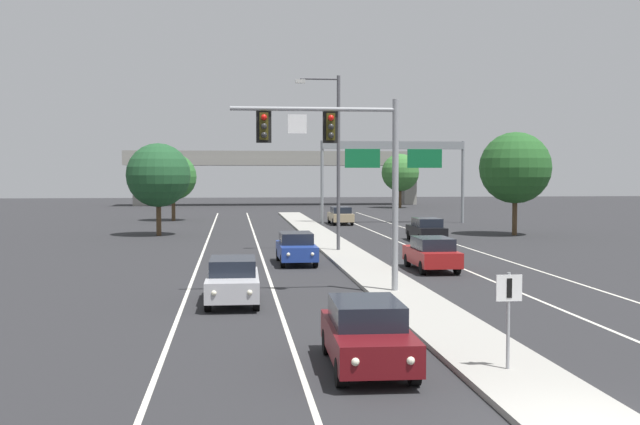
# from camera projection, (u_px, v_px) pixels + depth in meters

# --- Properties ---
(median_island) EXTENTS (2.40, 110.00, 0.15)m
(median_island) POSITION_uv_depth(u_px,v_px,m) (387.00, 283.00, 31.06)
(median_island) COLOR #9E9B93
(median_island) RESTS_ON ground
(lane_stripe_oncoming_center) EXTENTS (0.14, 100.00, 0.01)m
(lane_stripe_oncoming_center) POSITION_uv_depth(u_px,v_px,m) (265.00, 266.00, 37.48)
(lane_stripe_oncoming_center) COLOR silver
(lane_stripe_oncoming_center) RESTS_ON ground
(lane_stripe_receding_center) EXTENTS (0.14, 100.00, 0.01)m
(lane_stripe_receding_center) POSITION_uv_depth(u_px,v_px,m) (450.00, 263.00, 38.55)
(lane_stripe_receding_center) COLOR silver
(lane_stripe_receding_center) RESTS_ON ground
(edge_stripe_left) EXTENTS (0.14, 100.00, 0.01)m
(edge_stripe_left) POSITION_uv_depth(u_px,v_px,m) (197.00, 267.00, 37.10)
(edge_stripe_left) COLOR silver
(edge_stripe_left) RESTS_ON ground
(edge_stripe_right) EXTENTS (0.14, 100.00, 0.01)m
(edge_stripe_right) POSITION_uv_depth(u_px,v_px,m) (513.00, 262.00, 38.92)
(edge_stripe_right) COLOR silver
(edge_stripe_right) RESTS_ON ground
(overhead_signal_mast) EXTENTS (6.29, 0.44, 7.20)m
(overhead_signal_mast) POSITION_uv_depth(u_px,v_px,m) (344.00, 154.00, 28.25)
(overhead_signal_mast) COLOR gray
(overhead_signal_mast) RESTS_ON median_island
(median_sign_post) EXTENTS (0.60, 0.10, 2.20)m
(median_sign_post) POSITION_uv_depth(u_px,v_px,m) (509.00, 306.00, 17.13)
(median_sign_post) COLOR gray
(median_sign_post) RESTS_ON median_island
(street_lamp_median) EXTENTS (2.58, 0.28, 10.00)m
(street_lamp_median) POSITION_uv_depth(u_px,v_px,m) (335.00, 152.00, 43.53)
(street_lamp_median) COLOR #4C4C51
(street_lamp_median) RESTS_ON median_island
(car_oncoming_darkred) EXTENTS (1.92, 4.51, 1.58)m
(car_oncoming_darkred) POSITION_uv_depth(u_px,v_px,m) (367.00, 333.00, 17.83)
(car_oncoming_darkred) COLOR #5B0F14
(car_oncoming_darkred) RESTS_ON ground
(car_oncoming_silver) EXTENTS (1.87, 4.49, 1.58)m
(car_oncoming_silver) POSITION_uv_depth(u_px,v_px,m) (233.00, 280.00, 26.72)
(car_oncoming_silver) COLOR #B7B7BC
(car_oncoming_silver) RESTS_ON ground
(car_oncoming_blue) EXTENTS (1.84, 4.48, 1.58)m
(car_oncoming_blue) POSITION_uv_depth(u_px,v_px,m) (296.00, 248.00, 38.31)
(car_oncoming_blue) COLOR navy
(car_oncoming_blue) RESTS_ON ground
(car_receding_red) EXTENTS (1.83, 4.48, 1.58)m
(car_receding_red) POSITION_uv_depth(u_px,v_px,m) (432.00, 253.00, 35.65)
(car_receding_red) COLOR maroon
(car_receding_red) RESTS_ON ground
(car_receding_black) EXTENTS (1.84, 4.48, 1.58)m
(car_receding_black) POSITION_uv_depth(u_px,v_px,m) (426.00, 229.00, 50.79)
(car_receding_black) COLOR black
(car_receding_black) RESTS_ON ground
(car_receding_tan) EXTENTS (1.86, 4.48, 1.58)m
(car_receding_tan) POSITION_uv_depth(u_px,v_px,m) (341.00, 215.00, 67.60)
(car_receding_tan) COLOR tan
(car_receding_tan) RESTS_ON ground
(highway_sign_gantry) EXTENTS (13.28, 0.42, 7.50)m
(highway_sign_gantry) POSITION_uv_depth(u_px,v_px,m) (393.00, 156.00, 68.68)
(highway_sign_gantry) COLOR gray
(highway_sign_gantry) RESTS_ON ground
(overpass_bridge) EXTENTS (42.40, 6.40, 7.65)m
(overpass_bridge) POSITION_uv_depth(u_px,v_px,m) (277.00, 165.00, 108.07)
(overpass_bridge) COLOR gray
(overpass_bridge) RESTS_ON ground
(tree_far_right_b) EXTENTS (5.25, 5.25, 7.60)m
(tree_far_right_b) POSITION_uv_depth(u_px,v_px,m) (515.00, 168.00, 55.68)
(tree_far_right_b) COLOR #4C3823
(tree_far_right_b) RESTS_ON ground
(tree_far_left_b) EXTENTS (4.46, 4.46, 6.45)m
(tree_far_left_b) POSITION_uv_depth(u_px,v_px,m) (173.00, 177.00, 72.67)
(tree_far_left_b) COLOR #4C3823
(tree_far_left_b) RESTS_ON ground
(tree_far_right_c) EXTENTS (4.91, 4.91, 7.10)m
(tree_far_right_c) POSITION_uv_depth(u_px,v_px,m) (400.00, 173.00, 99.38)
(tree_far_right_c) COLOR #4C3823
(tree_far_right_c) RESTS_ON ground
(tree_far_left_a) EXTENTS (4.68, 4.68, 6.77)m
(tree_far_left_a) POSITION_uv_depth(u_px,v_px,m) (158.00, 175.00, 55.41)
(tree_far_left_a) COLOR #4C3823
(tree_far_left_a) RESTS_ON ground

